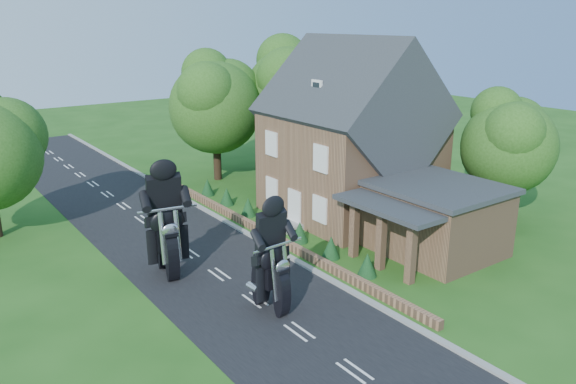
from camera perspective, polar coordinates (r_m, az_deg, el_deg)
ground at (r=23.41m, az=-3.35°, el=-10.93°), size 120.00×120.00×0.00m
road at (r=23.41m, az=-3.35°, el=-10.91°), size 7.00×80.00×0.02m
kerb at (r=25.31m, az=3.69°, el=-8.53°), size 0.30×80.00×0.12m
garden_wall at (r=29.27m, az=-1.56°, el=-4.55°), size 0.30×22.00×0.40m
house at (r=32.54m, az=6.44°, el=5.19°), size 9.54×8.64×10.24m
annex at (r=28.28m, az=14.59°, el=-2.52°), size 7.05×5.94×3.44m
tree_annex_side at (r=33.79m, az=21.76°, el=5.12°), size 5.64×5.20×7.48m
tree_house_right at (r=38.48m, az=10.73°, el=8.11°), size 6.51×6.00×8.40m
tree_behind_house at (r=42.30m, az=0.93°, el=10.61°), size 7.81×7.20×10.08m
tree_behind_left at (r=39.93m, az=-6.96°, el=9.39°), size 6.94×6.40×9.16m
shrub_a at (r=25.44m, az=8.05°, el=-7.32°), size 0.90×0.90×1.10m
shrub_b at (r=27.13m, az=4.40°, el=-5.60°), size 0.90×0.90×1.10m
shrub_c at (r=28.93m, az=1.20°, el=-4.07°), size 0.90×0.90×1.10m
shrub_d at (r=32.82m, az=-4.07°, el=-1.51°), size 0.90×0.90×1.10m
shrub_e at (r=34.87m, az=-6.25°, el=-0.44°), size 0.90×0.90×1.10m
shrub_f at (r=36.97m, az=-8.18°, el=0.50°), size 0.90×0.90×1.10m
motorcycle_lead at (r=22.34m, az=-1.71°, el=-10.29°), size 0.49×1.56×1.43m
motorcycle_follow at (r=25.79m, az=-12.06°, el=-6.57°), size 0.74×1.78×1.61m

